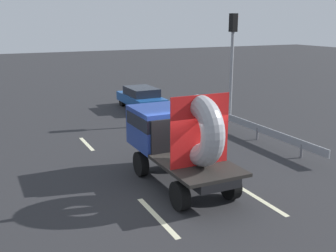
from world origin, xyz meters
The scene contains 9 objects.
ground_plane centered at (0.00, 0.00, 0.00)m, with size 120.00×120.00×0.00m, color #28282B.
flatbed_truck centered at (0.21, 0.99, 1.60)m, with size 2.02×4.73×3.17m.
distant_sedan centered at (3.44, 12.02, 0.71)m, with size 1.73×4.04×1.32m.
traffic_light centered at (6.50, 7.10, 3.63)m, with size 0.42×0.36×5.53m.
guardrail centered at (5.67, 5.07, 0.52)m, with size 0.10×10.98×0.71m.
lane_dash_left_near centered at (-1.41, -1.11, 0.00)m, with size 2.55×0.16×0.01m, color beige.
lane_dash_left_far centered at (-1.41, 6.36, 0.00)m, with size 2.07×0.16×0.01m, color beige.
lane_dash_right_near centered at (1.82, -1.55, 0.00)m, with size 2.17×0.16×0.01m, color beige.
lane_dash_right_far centered at (1.82, 6.44, 0.00)m, with size 2.42×0.16×0.01m, color beige.
Camera 1 is at (-5.49, -10.28, 5.20)m, focal length 43.29 mm.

